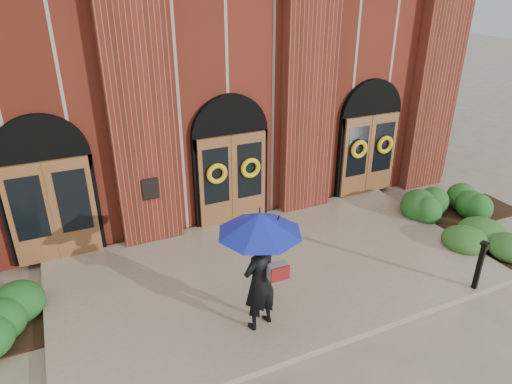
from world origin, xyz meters
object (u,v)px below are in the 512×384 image
man_with_umbrella (260,249)px  metal_post (480,265)px  hedge_wall_right (466,202)px  hedge_wall_left (30,312)px

man_with_umbrella → metal_post: size_ratio=2.14×
hedge_wall_right → hedge_wall_left: bearing=180.0°
man_with_umbrella → hedge_wall_right: man_with_umbrella is taller
hedge_wall_right → metal_post: bearing=-134.3°
metal_post → hedge_wall_right: bearing=45.7°
metal_post → hedge_wall_right: size_ratio=0.38×
man_with_umbrella → hedge_wall_left: (-4.07, 1.95, -1.51)m
man_with_umbrella → hedge_wall_right: size_ratio=0.82×
man_with_umbrella → hedge_wall_left: man_with_umbrella is taller
metal_post → hedge_wall_right: (2.78, 2.85, -0.37)m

